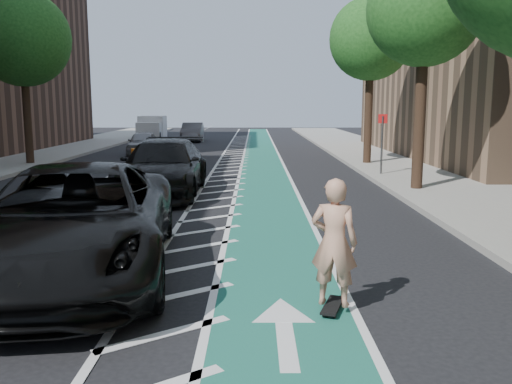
{
  "coord_description": "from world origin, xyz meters",
  "views": [
    {
      "loc": [
        2.62,
        -9.17,
        2.83
      ],
      "look_at": [
        2.65,
        1.56,
        1.1
      ],
      "focal_mm": 38.0,
      "sensor_mm": 36.0,
      "label": 1
    }
  ],
  "objects_px": {
    "skateboarder": "(334,242)",
    "suv_near": "(75,221)",
    "suv_far": "(163,167)",
    "barrel_a": "(54,202)"
  },
  "relations": [
    {
      "from": "skateboarder",
      "to": "suv_near",
      "type": "height_order",
      "value": "skateboarder"
    },
    {
      "from": "skateboarder",
      "to": "suv_far",
      "type": "distance_m",
      "value": 10.73
    },
    {
      "from": "suv_far",
      "to": "barrel_a",
      "type": "relative_size",
      "value": 5.89
    },
    {
      "from": "suv_near",
      "to": "barrel_a",
      "type": "height_order",
      "value": "suv_near"
    },
    {
      "from": "skateboarder",
      "to": "barrel_a",
      "type": "xyz_separation_m",
      "value": [
        -5.98,
        5.84,
        -0.5
      ]
    },
    {
      "from": "suv_near",
      "to": "suv_far",
      "type": "relative_size",
      "value": 1.11
    },
    {
      "from": "barrel_a",
      "to": "suv_far",
      "type": "bearing_deg",
      "value": 64.19
    },
    {
      "from": "suv_far",
      "to": "suv_near",
      "type": "bearing_deg",
      "value": -90.78
    },
    {
      "from": "skateboarder",
      "to": "suv_far",
      "type": "relative_size",
      "value": 0.3
    },
    {
      "from": "suv_near",
      "to": "suv_far",
      "type": "height_order",
      "value": "suv_near"
    }
  ]
}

